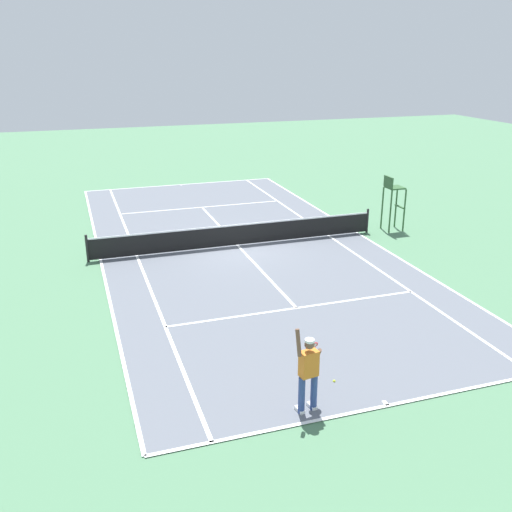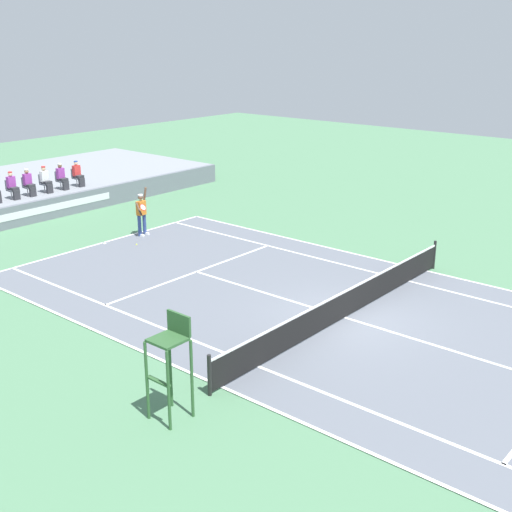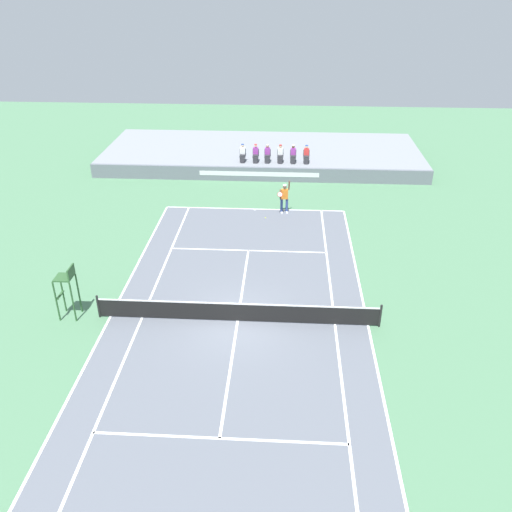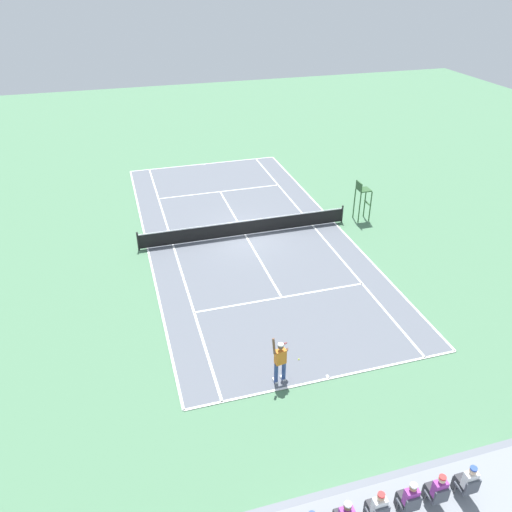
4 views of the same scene
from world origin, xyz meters
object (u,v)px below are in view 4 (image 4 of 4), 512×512
umpire_chair (362,196)px  spectator_seated_0 (467,481)px  spectator_seated_2 (408,498)px  spectator_seated_1 (436,490)px  tennis_ball (299,359)px  spectator_seated_3 (377,507)px  tennis_player (280,361)px

umpire_chair → spectator_seated_0: bearing=71.8°
spectator_seated_2 → umpire_chair: (-7.65, -17.96, -0.06)m
spectator_seated_1 → tennis_ball: bearing=-82.0°
spectator_seated_3 → tennis_player: spectator_seated_3 is taller
spectator_seated_0 → umpire_chair: umpire_chair is taller
spectator_seated_0 → tennis_player: 7.19m
tennis_player → tennis_ball: bearing=-141.1°
spectator_seated_2 → tennis_ball: bearing=-88.5°
tennis_ball → spectator_seated_0: bearing=104.9°
tennis_ball → spectator_seated_2: bearing=91.5°
spectator_seated_3 → spectator_seated_0: bearing=180.0°
spectator_seated_1 → spectator_seated_3: bearing=0.0°
tennis_player → tennis_ball: tennis_player is taller
tennis_ball → tennis_player: bearing=38.9°
spectator_seated_2 → spectator_seated_0: bearing=180.0°
tennis_ball → umpire_chair: umpire_chair is taller
spectator_seated_0 → tennis_ball: spectator_seated_0 is taller
spectator_seated_2 → tennis_player: size_ratio=0.61×
spectator_seated_1 → spectator_seated_3: same height
tennis_ball → umpire_chair: bearing=-126.5°
spectator_seated_0 → spectator_seated_2: 1.76m
spectator_seated_1 → tennis_player: spectator_seated_1 is taller
tennis_player → umpire_chair: size_ratio=0.85×
spectator_seated_1 → spectator_seated_2: 0.83m
spectator_seated_2 → umpire_chair: size_ratio=0.52×
spectator_seated_3 → tennis_player: (0.38, -6.49, -0.62)m
spectator_seated_3 → tennis_ball: (-0.71, -7.37, -1.58)m
tennis_player → umpire_chair: umpire_chair is taller
spectator_seated_0 → spectator_seated_3: size_ratio=1.00×
spectator_seated_3 → umpire_chair: bearing=-115.5°
spectator_seated_0 → tennis_ball: (1.96, -7.37, -1.58)m
spectator_seated_3 → tennis_ball: 7.57m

